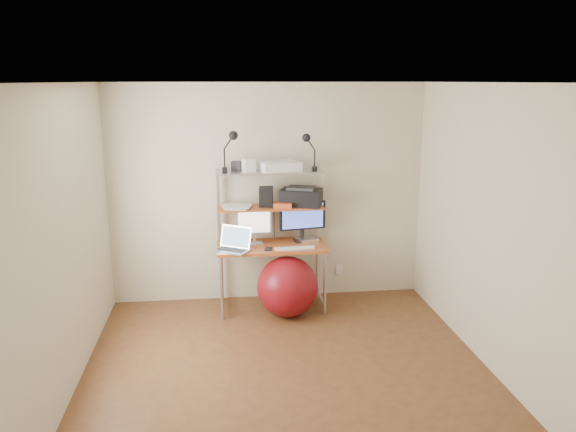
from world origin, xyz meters
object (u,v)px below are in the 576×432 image
object	(u,v)px
monitor_silver	(254,224)
monitor_black	(303,218)
printer	(301,197)
laptop	(234,245)
exercise_ball	(288,287)

from	to	relation	value
monitor_silver	monitor_black	distance (m)	0.56
monitor_silver	printer	size ratio (longest dim) A/B	0.83
laptop	exercise_ball	size ratio (longest dim) A/B	0.69
monitor_black	monitor_silver	bearing A→B (deg)	175.71
monitor_silver	exercise_ball	distance (m)	0.79
monitor_black	laptop	bearing A→B (deg)	-170.47
laptop	printer	xyz separation A→B (m)	(0.77, 0.27, 0.46)
laptop	exercise_ball	bearing A→B (deg)	20.73
monitor_silver	printer	distance (m)	0.61
monitor_silver	exercise_ball	world-z (taller)	monitor_silver
monitor_black	printer	size ratio (longest dim) A/B	1.02
exercise_ball	printer	bearing A→B (deg)	62.04
printer	laptop	bearing A→B (deg)	-141.16
monitor_silver	laptop	size ratio (longest dim) A/B	0.94
monitor_black	exercise_ball	distance (m)	0.80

